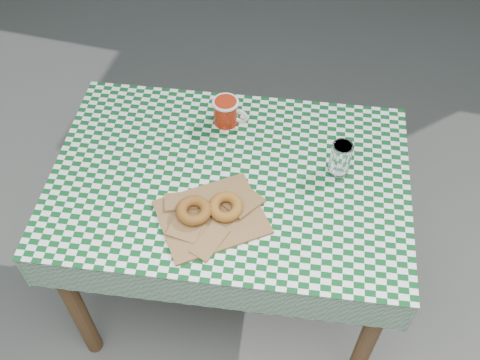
% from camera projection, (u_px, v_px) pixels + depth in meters
% --- Properties ---
extents(ground, '(60.00, 60.00, 0.00)m').
position_uv_depth(ground, '(198.00, 308.00, 2.33)').
color(ground, '#575752').
rests_on(ground, ground).
extents(table, '(1.21, 0.89, 0.75)m').
position_uv_depth(table, '(231.00, 241.00, 2.09)').
color(table, brown).
rests_on(table, ground).
extents(tablecloth, '(1.24, 0.91, 0.01)m').
position_uv_depth(tablecloth, '(229.00, 177.00, 1.80)').
color(tablecloth, '#0A461B').
rests_on(tablecloth, table).
extents(paper_bag, '(0.39, 0.38, 0.02)m').
position_uv_depth(paper_bag, '(212.00, 216.00, 1.69)').
color(paper_bag, '#90623E').
rests_on(paper_bag, tablecloth).
extents(bagel_front, '(0.15, 0.15, 0.03)m').
position_uv_depth(bagel_front, '(194.00, 211.00, 1.67)').
color(bagel_front, brown).
rests_on(bagel_front, paper_bag).
extents(bagel_back, '(0.11, 0.11, 0.03)m').
position_uv_depth(bagel_back, '(226.00, 207.00, 1.68)').
color(bagel_back, '#9C6420').
rests_on(bagel_back, paper_bag).
extents(coffee_mug, '(0.19, 0.19, 0.10)m').
position_uv_depth(coffee_mug, '(226.00, 112.00, 1.92)').
color(coffee_mug, '#A3200A').
rests_on(coffee_mug, tablecloth).
extents(drinking_glass, '(0.08, 0.08, 0.12)m').
position_uv_depth(drinking_glass, '(340.00, 159.00, 1.77)').
color(drinking_glass, white).
rests_on(drinking_glass, tablecloth).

